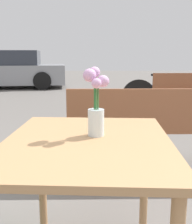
% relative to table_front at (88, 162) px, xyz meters
% --- Properties ---
extents(table_front, '(0.81, 0.97, 0.76)m').
position_rel_table_front_xyz_m(table_front, '(0.00, 0.00, 0.00)').
color(table_front, tan).
rests_on(table_front, ground_plane).
extents(flower_vase, '(0.12, 0.12, 0.33)m').
position_rel_table_front_xyz_m(flower_vase, '(0.04, 0.07, 0.25)').
color(flower_vase, silver).
rests_on(flower_vase, table_front).
extents(bench_near, '(1.85, 0.42, 0.85)m').
position_rel_table_front_xyz_m(bench_near, '(0.68, 1.35, -0.18)').
color(bench_near, brown).
rests_on(bench_near, ground_plane).
extents(bicycle, '(1.68, 0.44, 0.79)m').
position_rel_table_front_xyz_m(bicycle, '(1.31, 4.23, -0.29)').
color(bicycle, black).
rests_on(bicycle, ground_plane).
extents(parked_car, '(4.21, 2.12, 1.31)m').
position_rel_table_front_xyz_m(parked_car, '(-3.22, 8.77, -0.03)').
color(parked_car, gray).
rests_on(parked_car, ground_plane).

